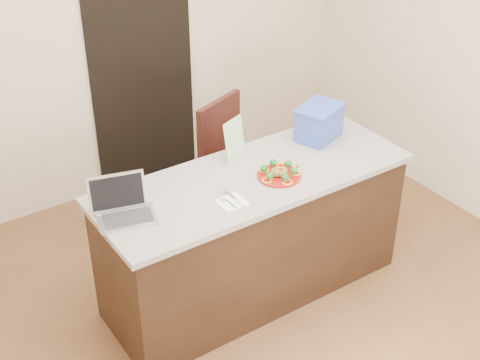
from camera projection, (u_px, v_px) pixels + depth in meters
ground at (273, 308)px, 4.49m from camera, size 4.00×4.00×0.00m
room_shell at (281, 86)px, 3.64m from camera, size 4.00×4.00×4.00m
doorway at (142, 71)px, 5.41m from camera, size 0.90×0.02×2.00m
island at (253, 234)px, 4.43m from camera, size 2.06×0.76×0.92m
plate at (279, 175)px, 4.17m from camera, size 0.27×0.27×0.02m
meatballs at (279, 172)px, 4.15m from camera, size 0.11×0.11×0.04m
broccoli at (279, 170)px, 4.14m from camera, size 0.23×0.23×0.04m
pepper_rings at (279, 174)px, 4.16m from camera, size 0.27×0.27×0.01m
napkin at (232, 202)px, 3.93m from camera, size 0.16×0.16×0.01m
fork at (228, 202)px, 3.92m from camera, size 0.03×0.14×0.00m
knife at (238, 201)px, 3.92m from camera, size 0.03×0.22×0.01m
yogurt_bottle at (298, 171)px, 4.18m from camera, size 0.03×0.03×0.07m
laptop at (122, 205)px, 3.79m from camera, size 0.38×0.34×0.23m
leaflet at (234, 139)px, 4.30m from camera, size 0.20×0.11×0.27m
blue_box at (319, 122)px, 4.55m from camera, size 0.39×0.34×0.24m
chair at (228, 162)px, 4.95m from camera, size 0.61×0.62×1.06m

